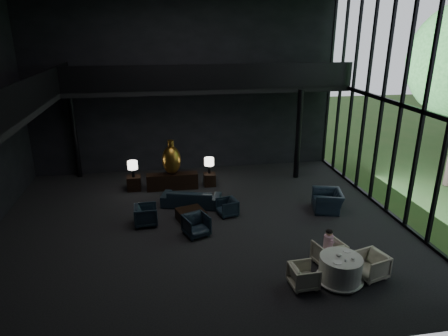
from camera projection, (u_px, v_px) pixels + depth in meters
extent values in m
cube|color=black|center=(201.00, 225.00, 13.86)|extent=(14.00, 12.00, 0.02)
cube|color=black|center=(185.00, 85.00, 18.10)|extent=(14.00, 0.04, 8.00)
cube|color=black|center=(234.00, 180.00, 6.95)|extent=(14.00, 0.04, 8.00)
cube|color=black|center=(210.00, 88.00, 17.33)|extent=(12.00, 2.00, 0.25)
cube|color=black|center=(27.00, 97.00, 11.56)|extent=(0.06, 12.00, 1.00)
cube|color=black|center=(213.00, 77.00, 16.20)|extent=(12.00, 0.06, 1.00)
cylinder|color=black|center=(75.00, 134.00, 17.73)|extent=(0.24, 0.24, 4.00)
cylinder|color=black|center=(298.00, 135.00, 17.65)|extent=(0.24, 0.24, 4.00)
cube|color=black|center=(172.00, 181.00, 16.88)|extent=(2.14, 0.49, 0.68)
ellipsoid|color=#A27223|center=(171.00, 160.00, 16.58)|extent=(0.78, 0.78, 1.20)
cylinder|color=#A27223|center=(171.00, 143.00, 16.34)|extent=(0.27, 0.27, 0.24)
cube|color=black|center=(134.00, 183.00, 16.79)|extent=(0.55, 0.55, 0.61)
cylinder|color=black|center=(133.00, 173.00, 16.54)|extent=(0.12, 0.12, 0.36)
cylinder|color=white|center=(133.00, 165.00, 16.43)|extent=(0.41, 0.41, 0.33)
cube|color=black|center=(210.00, 179.00, 17.27)|extent=(0.50, 0.50, 0.55)
cylinder|color=black|center=(209.00, 169.00, 17.17)|extent=(0.12, 0.12, 0.36)
cylinder|color=white|center=(209.00, 162.00, 17.06)|extent=(0.41, 0.41, 0.33)
imported|color=#273542|center=(191.00, 194.00, 15.24)|extent=(2.51, 1.34, 0.94)
imported|color=#19242B|center=(146.00, 214.00, 13.79)|extent=(0.76, 0.81, 0.80)
imported|color=#1D2D41|center=(227.00, 207.00, 14.52)|extent=(0.68, 0.71, 0.61)
imported|color=#232C3B|center=(196.00, 224.00, 13.10)|extent=(0.97, 0.94, 0.78)
imported|color=black|center=(328.00, 197.00, 14.82)|extent=(1.10, 1.43, 1.11)
cube|color=black|center=(191.00, 215.00, 14.15)|extent=(1.11, 1.11, 0.40)
cylinder|color=white|center=(340.00, 270.00, 10.69)|extent=(1.13, 1.13, 0.75)
cone|color=white|center=(339.00, 280.00, 10.80)|extent=(1.28, 1.28, 0.10)
imported|color=#AEAEAA|center=(329.00, 252.00, 11.47)|extent=(0.93, 0.90, 0.80)
imported|color=#B1B1B1|center=(371.00, 264.00, 10.90)|extent=(0.90, 0.93, 0.79)
imported|color=beige|center=(304.00, 276.00, 10.49)|extent=(0.63, 0.67, 0.65)
cylinder|color=#EAB1CB|center=(328.00, 242.00, 11.55)|extent=(0.28, 0.28, 0.39)
sphere|color=#D8A884|center=(329.00, 232.00, 11.45)|extent=(0.20, 0.20, 0.20)
ellipsoid|color=black|center=(329.00, 232.00, 11.44)|extent=(0.21, 0.21, 0.14)
cylinder|color=white|center=(337.00, 262.00, 10.33)|extent=(0.24, 0.24, 0.01)
cylinder|color=white|center=(347.00, 251.00, 10.85)|extent=(0.25, 0.25, 0.01)
cylinder|color=white|center=(353.00, 260.00, 10.44)|extent=(0.17, 0.17, 0.01)
cylinder|color=white|center=(353.00, 258.00, 10.44)|extent=(0.10, 0.10, 0.06)
ellipsoid|color=white|center=(339.00, 255.00, 10.61)|extent=(0.16, 0.16, 0.08)
cylinder|color=#99999E|center=(346.00, 261.00, 10.37)|extent=(0.06, 0.06, 0.06)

